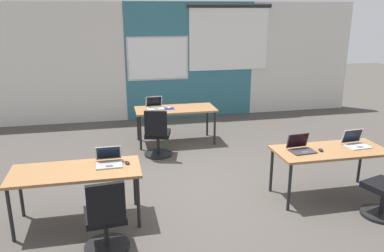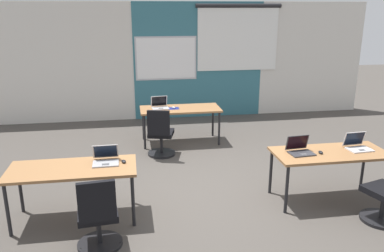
# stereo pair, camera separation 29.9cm
# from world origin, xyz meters

# --- Properties ---
(ground_plane) EXTENTS (24.00, 24.00, 0.00)m
(ground_plane) POSITION_xyz_m (0.00, 0.00, 0.00)
(ground_plane) COLOR #47423D
(back_wall_assembly) EXTENTS (10.00, 0.27, 2.80)m
(back_wall_assembly) POSITION_xyz_m (0.04, 4.20, 1.41)
(back_wall_assembly) COLOR silver
(back_wall_assembly) RESTS_ON ground
(desk_near_left) EXTENTS (1.60, 0.70, 0.72)m
(desk_near_left) POSITION_xyz_m (-1.75, -0.60, 0.66)
(desk_near_left) COLOR olive
(desk_near_left) RESTS_ON ground
(desk_near_right) EXTENTS (1.60, 0.70, 0.72)m
(desk_near_right) POSITION_xyz_m (1.75, -0.60, 0.66)
(desk_near_right) COLOR olive
(desk_near_right) RESTS_ON ground
(desk_far_center) EXTENTS (1.60, 0.70, 0.72)m
(desk_far_center) POSITION_xyz_m (0.00, 2.20, 0.66)
(desk_far_center) COLOR olive
(desk_far_center) RESTS_ON ground
(laptop_far_left) EXTENTS (0.36, 0.32, 0.23)m
(laptop_far_left) POSITION_xyz_m (-0.40, 2.27, 0.77)
(laptop_far_left) COLOR #B7B7BC
(laptop_far_left) RESTS_ON desk_far_center
(mousepad_far_left) EXTENTS (0.22, 0.19, 0.00)m
(mousepad_far_left) POSITION_xyz_m (-0.14, 2.20, 0.72)
(mousepad_far_left) COLOR navy
(mousepad_far_left) RESTS_ON desk_far_center
(mouse_far_left) EXTENTS (0.08, 0.11, 0.03)m
(mouse_far_left) POSITION_xyz_m (-0.14, 2.20, 0.74)
(mouse_far_left) COLOR #B2B2B7
(mouse_far_left) RESTS_ON mousepad_far_left
(chair_far_left) EXTENTS (0.54, 0.59, 0.92)m
(chair_far_left) POSITION_xyz_m (-0.46, 1.49, 0.38)
(chair_far_left) COLOR black
(chair_far_left) RESTS_ON ground
(laptop_near_left_inner) EXTENTS (0.34, 0.33, 0.22)m
(laptop_near_left_inner) POSITION_xyz_m (-1.34, -0.50, 0.77)
(laptop_near_left_inner) COLOR #9E9EA3
(laptop_near_left_inner) RESTS_ON desk_near_left
(mouse_near_left_inner) EXTENTS (0.08, 0.11, 0.03)m
(mouse_near_left_inner) POSITION_xyz_m (-1.11, -0.54, 0.74)
(mouse_near_left_inner) COLOR black
(mouse_near_left_inner) RESTS_ON desk_near_left
(chair_near_left_inner) EXTENTS (0.52, 0.56, 0.92)m
(chair_near_left_inner) POSITION_xyz_m (-1.40, -1.34, 0.38)
(chair_near_left_inner) COLOR black
(chair_near_left_inner) RESTS_ON ground
(laptop_near_right_inner) EXTENTS (0.36, 0.32, 0.23)m
(laptop_near_right_inner) POSITION_xyz_m (1.31, -0.57, 0.77)
(laptop_near_right_inner) COLOR #333338
(laptop_near_right_inner) RESTS_ON desk_near_right
(mouse_near_right_inner) EXTENTS (0.07, 0.11, 0.03)m
(mouse_near_right_inner) POSITION_xyz_m (1.58, -0.64, 0.74)
(mouse_near_right_inner) COLOR black
(mouse_near_right_inner) RESTS_ON desk_near_right
(laptop_near_right_end) EXTENTS (0.35, 0.32, 0.23)m
(laptop_near_right_end) POSITION_xyz_m (2.19, -0.55, 0.77)
(laptop_near_right_end) COLOR silver
(laptop_near_right_end) RESTS_ON desk_near_right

